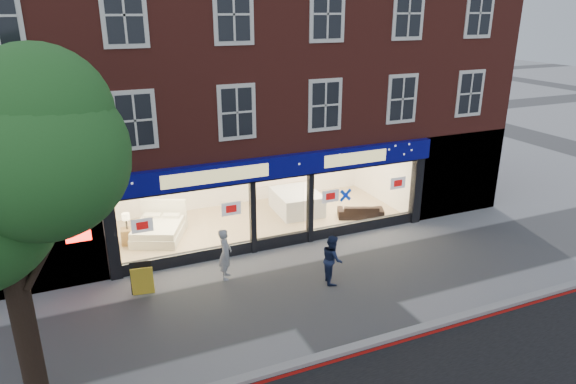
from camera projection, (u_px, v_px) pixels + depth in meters
ground at (322, 288)px, 15.12m from camera, size 120.00×120.00×0.00m
kerb_line at (381, 348)px, 12.45m from camera, size 60.00×0.10×0.01m
kerb_stone at (376, 341)px, 12.60m from camera, size 60.00×0.25×0.12m
showroom_floor at (260, 222)px, 19.64m from camera, size 11.00×4.50×0.10m
building at (240, 40)px, 18.83m from camera, size 19.00×8.26×10.30m
display_bed at (159, 229)px, 18.10m from camera, size 2.28×2.46×1.11m
bedside_table at (128, 236)px, 17.63m from camera, size 0.50×0.50×0.55m
mattress_stack at (296, 202)px, 20.38m from camera, size 1.75×2.17×0.82m
sofa at (360, 211)px, 19.86m from camera, size 1.87×1.32×0.51m
a_board at (142, 279)px, 14.62m from camera, size 0.68×0.49×0.96m
pedestrian_grey at (225, 254)px, 15.43m from camera, size 0.59×0.69×1.60m
pedestrian_blue at (332, 259)px, 15.22m from camera, size 0.73×0.85×1.50m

